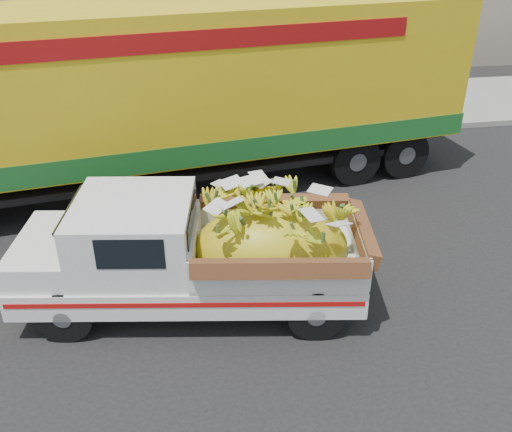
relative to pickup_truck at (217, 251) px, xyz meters
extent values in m
plane|color=black|center=(-2.38, -0.01, -0.94)|extent=(100.00, 100.00, 0.00)
cube|color=gray|center=(-2.38, 6.71, -0.87)|extent=(60.00, 0.25, 0.15)
cube|color=gray|center=(-2.38, 8.81, -0.87)|extent=(60.00, 4.00, 0.14)
cylinder|color=black|center=(-2.20, -0.43, -0.54)|extent=(0.84, 0.36, 0.81)
cylinder|color=black|center=(-1.95, 1.10, -0.54)|extent=(0.84, 0.36, 0.81)
cylinder|color=black|center=(1.27, -0.99, -0.54)|extent=(0.84, 0.36, 0.81)
cylinder|color=black|center=(1.52, 0.54, -0.54)|extent=(0.84, 0.36, 0.81)
cube|color=silver|center=(-0.39, 0.06, -0.35)|extent=(5.23, 2.58, 0.42)
cube|color=#A50F0C|center=(-0.54, -0.84, -0.28)|extent=(4.85, 0.79, 0.07)
cube|color=silver|center=(-2.82, 0.45, -0.47)|extent=(0.39, 1.77, 0.15)
cube|color=silver|center=(-2.42, 0.39, 0.05)|extent=(1.16, 1.82, 0.38)
cube|color=silver|center=(-1.16, 0.19, 0.33)|extent=(1.91, 1.98, 0.96)
cube|color=black|center=(-1.19, -0.69, 0.52)|extent=(0.90, 0.15, 0.45)
cube|color=silver|center=(0.87, -0.14, 0.13)|extent=(2.71, 2.18, 0.54)
ellipsoid|color=gold|center=(0.76, -0.12, 0.01)|extent=(2.42, 1.78, 1.36)
cylinder|color=black|center=(4.60, 3.95, -0.39)|extent=(1.13, 0.48, 1.10)
cylinder|color=black|center=(4.31, 5.93, -0.39)|extent=(1.13, 0.48, 1.10)
cylinder|color=black|center=(3.41, 3.78, -0.39)|extent=(1.13, 0.48, 1.10)
cylinder|color=black|center=(3.13, 5.76, -0.39)|extent=(1.13, 0.48, 1.10)
cube|color=black|center=(-0.19, 4.26, -0.16)|extent=(12.02, 2.73, 0.36)
cube|color=gold|center=(-0.19, 4.26, 1.44)|extent=(12.00, 4.18, 2.84)
cube|color=#18571F|center=(-0.19, 4.26, 0.27)|extent=(12.06, 4.20, 0.45)
cube|color=maroon|center=(-0.01, 3.01, 2.41)|extent=(8.31, 1.24, 0.35)
camera|label=1|loc=(-0.63, -7.08, 4.51)|focal=40.00mm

